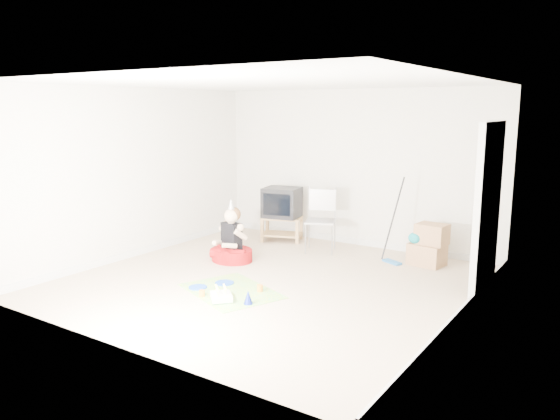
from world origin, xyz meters
The scene contains 16 objects.
ground centered at (0.00, 0.00, 0.00)m, with size 5.00×5.00×0.00m, color #C6AB8E.
doorway_recess centered at (2.48, 1.20, 1.02)m, with size 0.02×0.90×2.05m, color black.
tv_stand centered at (-1.12, 2.00, 0.25)m, with size 0.78×0.63×0.42m.
crt_tv centered at (-1.12, 2.00, 0.68)m, with size 0.60×0.50×0.52m, color black.
folding_chair centered at (-0.20, 1.73, 0.50)m, with size 0.60×0.58×1.03m.
cardboard_boxes centered at (1.51, 1.93, 0.30)m, with size 0.55×0.44×0.62m.
floor_mop centered at (1.03, 1.73, 0.26)m, with size 0.33×0.39×1.27m.
book_pile centered at (2.29, 2.02, 0.05)m, with size 0.24×0.28×0.11m.
seated_woman centered at (-1.05, 0.51, 0.21)m, with size 0.78×0.78×0.96m.
party_mat centered at (-0.18, -0.60, 0.00)m, with size 1.26×0.91×0.01m, color #FC358D.
birthday_cake centered at (-0.06, -0.94, 0.04)m, with size 0.38×0.38×0.14m.
blue_plate_near centered at (-0.44, -0.42, 0.01)m, with size 0.25×0.25×0.01m, color blue.
blue_plate_far centered at (-0.61, -0.75, 0.01)m, with size 0.24×0.24×0.01m, color blue.
orange_cup_near centered at (0.14, -0.42, 0.05)m, with size 0.07×0.07×0.09m, color orange.
orange_cup_far centered at (-0.35, -0.96, 0.04)m, with size 0.07×0.07×0.08m, color orange.
blue_party_hat centered at (0.29, -0.86, 0.09)m, with size 0.11×0.11×0.16m, color #1627A0.
Camera 1 is at (3.99, -5.76, 2.28)m, focal length 35.00 mm.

